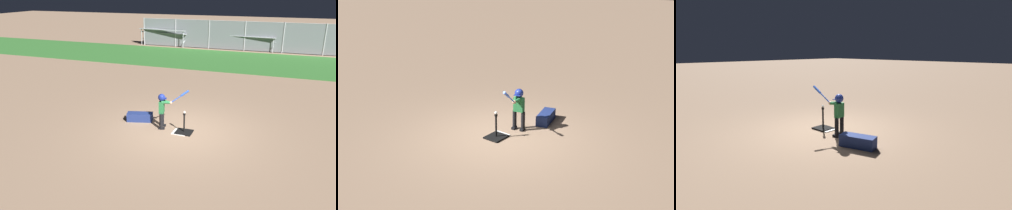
% 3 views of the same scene
% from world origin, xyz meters
% --- Properties ---
extents(ground_plane, '(90.00, 90.00, 0.00)m').
position_xyz_m(ground_plane, '(0.00, 0.00, 0.00)').
color(ground_plane, '#93755B').
extents(grass_outfield_strip, '(56.00, 6.21, 0.02)m').
position_xyz_m(grass_outfield_strip, '(0.00, 11.03, 0.01)').
color(grass_outfield_strip, '#33702D').
rests_on(grass_outfield_strip, ground_plane).
extents(backstop_fence, '(15.37, 0.08, 2.06)m').
position_xyz_m(backstop_fence, '(-0.00, 14.71, 1.08)').
color(backstop_fence, '#9E9EA3').
rests_on(backstop_fence, ground_plane).
extents(home_plate, '(0.45, 0.45, 0.02)m').
position_xyz_m(home_plate, '(0.04, -0.06, 0.01)').
color(home_plate, white).
rests_on(home_plate, ground_plane).
extents(batting_tee, '(0.50, 0.45, 0.63)m').
position_xyz_m(batting_tee, '(0.16, -0.03, 0.07)').
color(batting_tee, black).
rests_on(batting_tee, ground_plane).
extents(batter_child, '(0.95, 0.37, 1.28)m').
position_xyz_m(batter_child, '(-0.58, 0.10, 0.71)').
color(batter_child, black).
rests_on(batter_child, ground_plane).
extents(baseball, '(0.07, 0.07, 0.07)m').
position_xyz_m(baseball, '(0.16, -0.03, 0.67)').
color(baseball, white).
rests_on(baseball, batting_tee).
extents(bleachers_right_center, '(4.05, 2.55, 1.28)m').
position_xyz_m(bleachers_right_center, '(-6.03, 15.46, 0.63)').
color(bleachers_right_center, '#ADAFB7').
rests_on(bleachers_right_center, ground_plane).
extents(bleachers_far_left, '(4.05, 2.20, 1.04)m').
position_xyz_m(bleachers_far_left, '(0.23, 15.51, 0.51)').
color(bleachers_far_left, '#ADAFB7').
rests_on(bleachers_far_left, ground_plane).
extents(equipment_bag, '(0.90, 0.54, 0.28)m').
position_xyz_m(equipment_bag, '(-1.50, 0.38, 0.14)').
color(equipment_bag, navy).
rests_on(equipment_bag, ground_plane).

